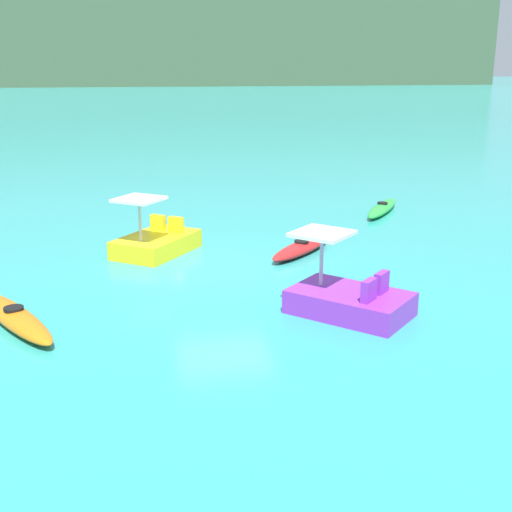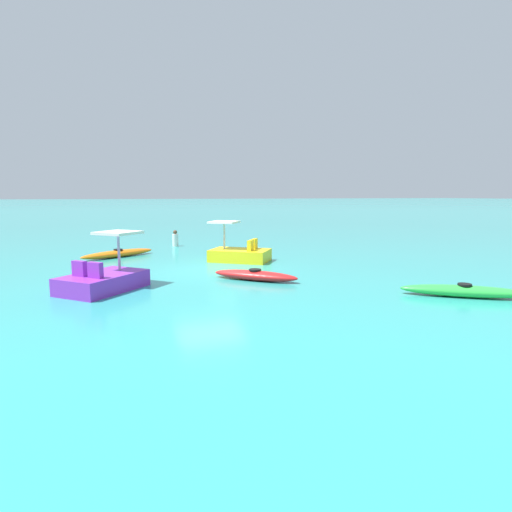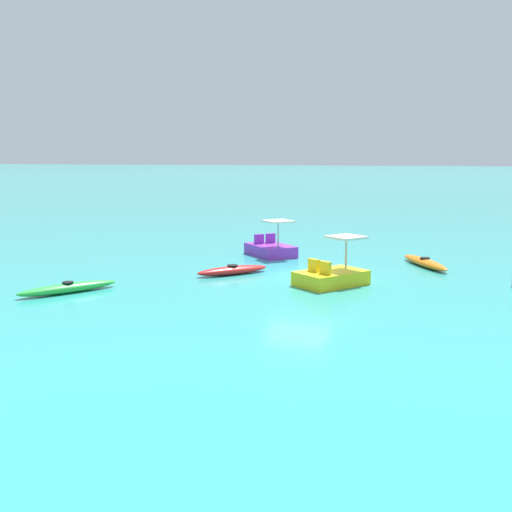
% 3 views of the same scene
% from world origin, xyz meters
% --- Properties ---
extents(ground_plane, '(600.00, 600.00, 0.00)m').
position_xyz_m(ground_plane, '(0.00, 0.00, 0.00)').
color(ground_plane, teal).
extents(headland_cliff, '(155.34, 45.00, 22.70)m').
position_xyz_m(headland_cliff, '(18.23, 176.61, 11.35)').
color(headland_cliff, '#42563D').
rests_on(headland_cliff, ground_plane).
extents(kayak_orange, '(2.28, 3.39, 0.37)m').
position_xyz_m(kayak_orange, '(-4.58, -3.09, 0.16)').
color(kayak_orange, orange).
rests_on(kayak_orange, ground_plane).
extents(kayak_red, '(2.45, 2.58, 0.37)m').
position_xyz_m(kayak_red, '(2.33, 0.97, 0.16)').
color(kayak_red, red).
rests_on(kayak_red, ground_plane).
extents(kayak_green, '(2.35, 3.09, 0.37)m').
position_xyz_m(kayak_green, '(6.40, 5.61, 0.16)').
color(kayak_green, green).
rests_on(kayak_green, ground_plane).
extents(pedal_boat_purple, '(2.76, 2.75, 1.68)m').
position_xyz_m(pedal_boat_purple, '(2.20, -3.69, 0.34)').
color(pedal_boat_purple, purple).
rests_on(pedal_boat_purple, ground_plane).
extents(pedal_boat_yellow, '(2.62, 2.82, 1.68)m').
position_xyz_m(pedal_boat_yellow, '(-1.64, 1.70, 0.34)').
color(pedal_boat_yellow, yellow).
rests_on(pedal_boat_yellow, ground_plane).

